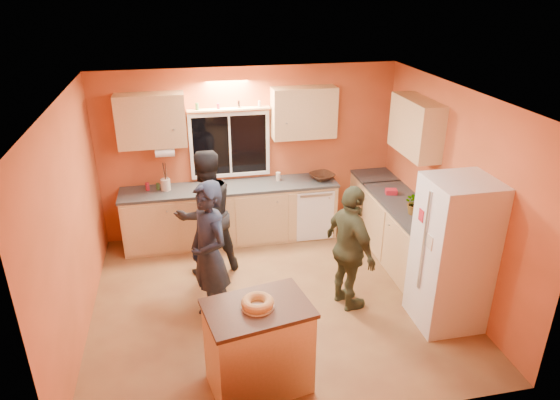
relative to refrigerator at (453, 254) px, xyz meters
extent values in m
plane|color=brown|center=(-1.89, 0.80, -0.90)|extent=(4.50, 4.50, 0.00)
cube|color=#DA6338|center=(-1.89, 2.80, 0.40)|extent=(4.50, 0.04, 2.60)
cube|color=#DA6338|center=(-1.89, -1.20, 0.40)|extent=(4.50, 0.04, 2.60)
cube|color=#DA6338|center=(-4.14, 0.80, 0.40)|extent=(0.04, 4.00, 2.60)
cube|color=#DA6338|center=(0.36, 0.80, 0.40)|extent=(0.04, 4.00, 2.60)
cube|color=white|center=(-1.89, 0.80, 1.70)|extent=(4.50, 4.00, 0.02)
cube|color=black|center=(-2.19, 2.79, 0.55)|extent=(1.10, 0.02, 0.90)
cube|color=white|center=(-2.19, 2.77, 0.55)|extent=(1.20, 0.04, 1.00)
cube|color=tan|center=(-3.29, 2.64, 1.02)|extent=(0.95, 0.33, 0.75)
cube|color=tan|center=(-1.09, 2.64, 1.02)|extent=(0.95, 0.33, 0.75)
cube|color=tan|center=(0.19, 1.60, 1.02)|extent=(0.33, 1.00, 0.75)
cylinder|color=silver|center=(-3.14, 2.52, 0.58)|extent=(0.27, 0.12, 0.12)
cube|color=tan|center=(-2.24, 2.50, -0.47)|extent=(3.20, 0.60, 0.86)
cube|color=#282B2D|center=(-2.24, 2.50, -0.02)|extent=(3.24, 0.62, 0.04)
cube|color=tan|center=(0.06, 2.50, -0.47)|extent=(0.60, 0.60, 0.86)
cube|color=#282B2D|center=(0.06, 2.50, -0.02)|extent=(0.62, 0.62, 0.04)
cube|color=tan|center=(0.06, 1.30, -0.47)|extent=(0.60, 1.80, 0.86)
cube|color=#282B2D|center=(0.06, 1.30, -0.02)|extent=(0.62, 1.84, 0.04)
cube|color=silver|center=(0.00, 0.00, 0.00)|extent=(0.72, 0.70, 1.80)
cube|color=tan|center=(-2.33, -0.59, -0.44)|extent=(1.04, 0.79, 0.92)
cube|color=black|center=(-2.33, -0.59, 0.03)|extent=(1.09, 0.84, 0.04)
torus|color=#BD824D|center=(-2.33, -0.59, 0.09)|extent=(0.31, 0.31, 0.09)
imported|color=black|center=(-2.69, 0.58, -0.02)|extent=(0.65, 0.76, 1.76)
imported|color=black|center=(-2.66, 1.67, -0.02)|extent=(1.03, 0.92, 1.76)
imported|color=#353B26|center=(-1.03, 0.51, -0.10)|extent=(0.61, 1.00, 1.60)
imported|color=black|center=(-0.82, 2.50, 0.04)|extent=(0.46, 0.46, 0.09)
cylinder|color=beige|center=(-3.18, 2.55, 0.09)|extent=(0.14, 0.14, 0.17)
imported|color=gray|center=(0.04, 1.07, 0.16)|extent=(0.31, 0.28, 0.32)
cube|color=#B01B2A|center=(0.00, 1.74, 0.04)|extent=(0.18, 0.15, 0.07)
camera|label=1|loc=(-2.89, -4.39, 2.86)|focal=32.00mm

